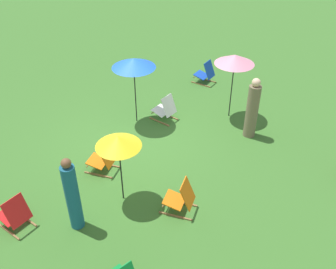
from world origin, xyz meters
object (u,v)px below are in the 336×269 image
Objects in this scene: umbrella_0 at (118,141)px; umbrella_2 at (235,59)px; deckchair_4 at (15,214)px; deckchair_5 at (103,159)px; person_1 at (252,110)px; deckchair_6 at (165,109)px; deckchair_7 at (205,74)px; deckchair_8 at (181,198)px; umbrella_1 at (134,63)px; person_0 at (72,196)px.

umbrella_2 is (-4.63, 0.37, 0.25)m from umbrella_0.
deckchair_5 is at bearing 175.39° from deckchair_4.
person_1 is (-4.01, 1.32, -0.77)m from umbrella_0.
person_1 is (-5.94, 2.61, 0.47)m from deckchair_4.
deckchair_6 is 3.72m from umbrella_0.
deckchair_7 is 0.48× the size of umbrella_0.
deckchair_4 is at bearing -23.23° from deckchair_5.
deckchair_5 and deckchair_8 have the same top height.
deckchair_7 is 0.41× the size of umbrella_2.
deckchair_8 is at bearing 133.52° from deckchair_4.
deckchair_4 is at bearing -1.00° from deckchair_7.
deckchair_4 is at bearing 6.23° from umbrella_1.
umbrella_2 is at bearing -49.30° from person_1.
deckchair_6 is 0.97× the size of deckchair_8.
deckchair_7 is 0.47× the size of person_1.
deckchair_8 is 0.43× the size of umbrella_2.
umbrella_1 is at bearing -49.47° from umbrella_2.
person_0 is (7.33, 1.08, 0.48)m from deckchair_7.
deckchair_8 is at bearing 43.25° from deckchair_6.
person_0 is (1.60, -1.58, 0.48)m from deckchair_8.
person_1 is (2.14, 2.67, 0.47)m from deckchair_7.
umbrella_0 is (0.42, -1.31, 1.25)m from deckchair_8.
umbrella_0 reaches higher than deckchair_6.
deckchair_5 and deckchair_6 have the same top height.
umbrella_2 is (1.52, 1.72, 1.50)m from deckchair_7.
umbrella_2 reaches higher than person_1.
deckchair_6 is 2.84m from deckchair_7.
deckchair_5 is 1.69m from umbrella_0.
deckchair_5 is 4.28m from person_1.
deckchair_7 is (-5.68, -0.32, 0.00)m from deckchair_5.
deckchair_8 is at bearing 12.59° from umbrella_2.
deckchair_8 is 0.48× the size of person_0.
deckchair_4 is 6.50m from person_1.
umbrella_2 is 1.12× the size of person_1.
deckchair_5 is 0.43× the size of umbrella_1.
deckchair_8 is at bearing 133.49° from person_0.
umbrella_0 is at bearing -4.55° from umbrella_2.
umbrella_1 is 2.86m from umbrella_2.
deckchair_7 is at bearing -178.11° from deckchair_4.
person_1 is at bearing 163.72° from deckchair_8.
deckchair_4 and deckchair_5 have the same top height.
deckchair_4 and deckchair_8 have the same top height.
deckchair_8 is 4.19m from umbrella_1.
person_1 is (-3.54, 2.35, 0.47)m from deckchair_5.
deckchair_4 is at bearing -64.06° from deckchair_8.
deckchair_4 is 0.96× the size of deckchair_5.
deckchair_5 is 2.85m from deckchair_6.
deckchair_4 is 1.35m from person_0.
umbrella_0 reaches higher than deckchair_7.
deckchair_7 is at bearing 172.44° from umbrella_1.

